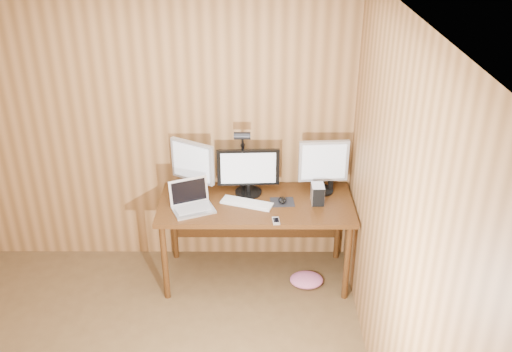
{
  "coord_description": "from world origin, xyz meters",
  "views": [
    {
      "loc": [
        0.94,
        -2.44,
        3.1
      ],
      "look_at": [
        0.93,
        1.58,
        1.02
      ],
      "focal_mm": 40.0,
      "sensor_mm": 36.0,
      "label": 1
    }
  ],
  "objects_px": {
    "monitor_center": "(248,171)",
    "monitor_left": "(193,165)",
    "laptop": "(191,202)",
    "phone": "(276,221)",
    "desk_lamp": "(243,150)",
    "mouse": "(282,200)",
    "monitor_right": "(323,165)",
    "keyboard": "(247,203)",
    "desk": "(256,211)",
    "speaker": "(331,185)",
    "hard_drive": "(318,194)"
  },
  "relations": [
    {
      "from": "monitor_center",
      "to": "phone",
      "type": "relative_size",
      "value": 4.68
    },
    {
      "from": "monitor_center",
      "to": "keyboard",
      "type": "relative_size",
      "value": 1.17
    },
    {
      "from": "keyboard",
      "to": "phone",
      "type": "xyz_separation_m",
      "value": [
        0.23,
        -0.27,
        -0.0
      ]
    },
    {
      "from": "desk",
      "to": "hard_drive",
      "type": "height_order",
      "value": "hard_drive"
    },
    {
      "from": "monitor_right",
      "to": "phone",
      "type": "relative_size",
      "value": 4.22
    },
    {
      "from": "monitor_left",
      "to": "laptop",
      "type": "relative_size",
      "value": 1.17
    },
    {
      "from": "mouse",
      "to": "hard_drive",
      "type": "height_order",
      "value": "hard_drive"
    },
    {
      "from": "desk",
      "to": "phone",
      "type": "relative_size",
      "value": 14.47
    },
    {
      "from": "monitor_center",
      "to": "mouse",
      "type": "bearing_deg",
      "value": -30.91
    },
    {
      "from": "monitor_left",
      "to": "desk_lamp",
      "type": "bearing_deg",
      "value": 35.73
    },
    {
      "from": "mouse",
      "to": "speaker",
      "type": "bearing_deg",
      "value": 24.97
    },
    {
      "from": "monitor_center",
      "to": "monitor_left",
      "type": "relative_size",
      "value": 1.13
    },
    {
      "from": "laptop",
      "to": "keyboard",
      "type": "relative_size",
      "value": 0.88
    },
    {
      "from": "desk",
      "to": "laptop",
      "type": "bearing_deg",
      "value": -162.63
    },
    {
      "from": "monitor_left",
      "to": "phone",
      "type": "xyz_separation_m",
      "value": [
        0.69,
        -0.49,
        -0.24
      ]
    },
    {
      "from": "desk",
      "to": "keyboard",
      "type": "distance_m",
      "value": 0.18
    },
    {
      "from": "desk",
      "to": "laptop",
      "type": "distance_m",
      "value": 0.57
    },
    {
      "from": "hard_drive",
      "to": "monitor_right",
      "type": "bearing_deg",
      "value": 71.95
    },
    {
      "from": "monitor_center",
      "to": "mouse",
      "type": "relative_size",
      "value": 4.82
    },
    {
      "from": "monitor_center",
      "to": "phone",
      "type": "distance_m",
      "value": 0.54
    },
    {
      "from": "keyboard",
      "to": "monitor_right",
      "type": "bearing_deg",
      "value": 38.02
    },
    {
      "from": "desk",
      "to": "speaker",
      "type": "bearing_deg",
      "value": 11.67
    },
    {
      "from": "laptop",
      "to": "keyboard",
      "type": "height_order",
      "value": "laptop"
    },
    {
      "from": "monitor_center",
      "to": "laptop",
      "type": "bearing_deg",
      "value": -154.29
    },
    {
      "from": "monitor_left",
      "to": "hard_drive",
      "type": "height_order",
      "value": "monitor_left"
    },
    {
      "from": "monitor_right",
      "to": "mouse",
      "type": "height_order",
      "value": "monitor_right"
    },
    {
      "from": "desk",
      "to": "monitor_right",
      "type": "relative_size",
      "value": 3.43
    },
    {
      "from": "desk_lamp",
      "to": "hard_drive",
      "type": "bearing_deg",
      "value": -15.48
    },
    {
      "from": "desk_lamp",
      "to": "keyboard",
      "type": "bearing_deg",
      "value": -76.39
    },
    {
      "from": "mouse",
      "to": "phone",
      "type": "height_order",
      "value": "mouse"
    },
    {
      "from": "laptop",
      "to": "phone",
      "type": "xyz_separation_m",
      "value": [
        0.68,
        -0.21,
        -0.05
      ]
    },
    {
      "from": "desk_lamp",
      "to": "monitor_center",
      "type": "bearing_deg",
      "value": -53.89
    },
    {
      "from": "keyboard",
      "to": "laptop",
      "type": "bearing_deg",
      "value": -153.1
    },
    {
      "from": "desk",
      "to": "phone",
      "type": "height_order",
      "value": "phone"
    },
    {
      "from": "monitor_center",
      "to": "monitor_left",
      "type": "distance_m",
      "value": 0.47
    },
    {
      "from": "laptop",
      "to": "hard_drive",
      "type": "relative_size",
      "value": 2.44
    },
    {
      "from": "phone",
      "to": "monitor_right",
      "type": "bearing_deg",
      "value": 45.58
    },
    {
      "from": "keyboard",
      "to": "mouse",
      "type": "xyz_separation_m",
      "value": [
        0.29,
        0.03,
        0.01
      ]
    },
    {
      "from": "desk",
      "to": "mouse",
      "type": "distance_m",
      "value": 0.27
    },
    {
      "from": "desk",
      "to": "monitor_center",
      "type": "relative_size",
      "value": 3.09
    },
    {
      "from": "desk",
      "to": "monitor_left",
      "type": "height_order",
      "value": "monitor_left"
    },
    {
      "from": "keyboard",
      "to": "desk_lamp",
      "type": "bearing_deg",
      "value": 117.11
    },
    {
      "from": "monitor_center",
      "to": "monitor_right",
      "type": "xyz_separation_m",
      "value": [
        0.63,
        0.04,
        0.04
      ]
    },
    {
      "from": "monitor_left",
      "to": "mouse",
      "type": "height_order",
      "value": "monitor_left"
    },
    {
      "from": "laptop",
      "to": "desk",
      "type": "bearing_deg",
      "value": -5.43
    },
    {
      "from": "hard_drive",
      "to": "desk_lamp",
      "type": "bearing_deg",
      "value": 157.6
    },
    {
      "from": "desk_lamp",
      "to": "monitor_right",
      "type": "bearing_deg",
      "value": 1.72
    },
    {
      "from": "monitor_left",
      "to": "desk",
      "type": "bearing_deg",
      "value": 17.22
    },
    {
      "from": "monitor_left",
      "to": "desk_lamp",
      "type": "height_order",
      "value": "desk_lamp"
    },
    {
      "from": "mouse",
      "to": "desk_lamp",
      "type": "distance_m",
      "value": 0.53
    }
  ]
}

